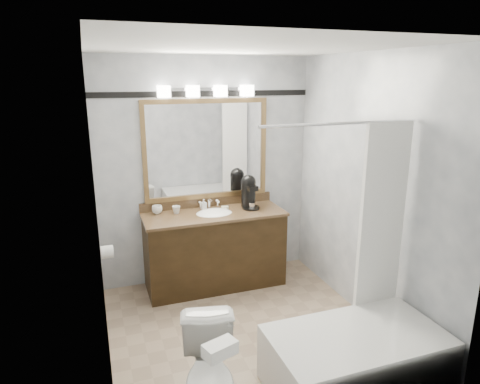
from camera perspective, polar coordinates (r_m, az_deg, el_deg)
room at (r=3.60m, az=0.93°, el=-1.46°), size 2.42×2.62×2.52m
vanity at (r=4.78m, az=-3.40°, el=-7.44°), size 1.53×0.58×0.97m
mirror at (r=4.74m, az=-4.51°, el=5.65°), size 1.40×0.04×1.10m
vanity_light_bar at (r=4.62m, az=-4.49°, el=13.31°), size 1.02×0.14×0.12m
accent_stripe at (r=4.69m, az=-4.70°, el=12.93°), size 2.40×0.01×0.06m
bathtub at (r=3.54m, az=15.32°, el=-19.82°), size 1.30×0.75×1.96m
tp_roll at (r=4.20m, az=-17.28°, el=-7.63°), size 0.11×0.12×0.12m
toilet at (r=3.11m, az=-3.99°, el=-23.45°), size 0.51×0.73×0.68m
tissue_box at (r=2.70m, az=-2.67°, el=-20.20°), size 0.23×0.17×0.08m
coffee_maker at (r=4.77m, az=1.17°, el=0.16°), size 0.19×0.25×0.38m
cup_left at (r=4.69m, az=-10.99°, el=-2.32°), size 0.12×0.12×0.09m
cup_right at (r=4.66m, az=-8.48°, el=-2.35°), size 0.09×0.09×0.08m
soap_bottle_a at (r=4.76m, az=-4.87°, el=-1.62°), size 0.06×0.06×0.12m
soap_bar at (r=4.79m, az=-2.03°, el=-2.05°), size 0.09×0.06×0.02m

